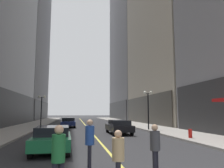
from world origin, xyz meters
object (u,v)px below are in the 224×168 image
car_navy (68,122)px  pedestrian_in_tan_trench (118,155)px  fire_hydrant_right (190,134)px  car_green (52,138)px  car_black (119,126)px  street_lamp_left_far (42,104)px  street_lamp_right_mid (148,102)px  pedestrian_with_orange_bag (155,146)px  pedestrian_in_blue_hoodie (90,140)px  pedestrian_in_green_parka (58,155)px

car_navy → pedestrian_in_tan_trench: 25.20m
fire_hydrant_right → car_green: bearing=-160.6°
car_black → fire_hydrant_right: size_ratio=5.77×
car_navy → car_black: bearing=-64.0°
car_green → car_navy: 18.96m
car_green → street_lamp_left_far: street_lamp_left_far is taller
street_lamp_right_mid → pedestrian_in_tan_trench: bearing=-111.7°
car_green → street_lamp_left_far: bearing=99.7°
car_navy → pedestrian_with_orange_bag: size_ratio=2.64×
car_green → car_navy: (0.38, 18.95, 0.00)m
pedestrian_with_orange_bag → pedestrian_in_tan_trench: size_ratio=1.05×
fire_hydrant_right → street_lamp_right_mid: bearing=93.6°
pedestrian_with_orange_bag → pedestrian_in_blue_hoodie: bearing=149.7°
car_navy → street_lamp_right_mid: 11.92m
pedestrian_in_green_parka → pedestrian_in_tan_trench: bearing=10.4°
street_lamp_left_far → car_green: bearing=-80.3°
street_lamp_left_far → fire_hydrant_right: bearing=-51.6°
car_navy → pedestrian_with_orange_bag: (3.43, -24.01, 0.26)m
pedestrian_with_orange_bag → pedestrian_in_green_parka: bearing=-155.4°
car_black → pedestrian_in_blue_hoodie: 13.04m
pedestrian_in_tan_trench → street_lamp_left_far: 27.15m
car_navy → pedestrian_in_blue_hoodie: size_ratio=2.45×
street_lamp_right_mid → fire_hydrant_right: street_lamp_right_mid is taller
pedestrian_with_orange_bag → pedestrian_in_blue_hoodie: size_ratio=0.93×
car_navy → fire_hydrant_right: (9.47, -15.49, -0.32)m
car_navy → fire_hydrant_right: car_navy is taller
car_black → pedestrian_in_blue_hoodie: pedestrian_in_blue_hoodie is taller
pedestrian_in_tan_trench → car_navy: bearing=94.4°
pedestrian_with_orange_bag → street_lamp_right_mid: street_lamp_right_mid is taller
pedestrian_in_tan_trench → pedestrian_in_green_parka: (-1.58, -0.29, 0.11)m
pedestrian_with_orange_bag → street_lamp_right_mid: 17.62m
car_navy → pedestrian_in_blue_hoodie: pedestrian_in_blue_hoodie is taller
pedestrian_in_blue_hoodie → pedestrian_in_green_parka: 2.80m
pedestrian_with_orange_bag → street_lamp_left_far: size_ratio=0.38×
car_navy → street_lamp_right_mid: (8.97, -7.44, 2.54)m
pedestrian_in_blue_hoodie → street_lamp_left_far: 24.73m
car_green → car_black: size_ratio=0.93×
car_navy → street_lamp_right_mid: bearing=-39.7°
pedestrian_with_orange_bag → car_black: bearing=83.4°
pedestrian_in_blue_hoodie → street_lamp_left_far: street_lamp_left_far is taller
pedestrian_in_green_parka → street_lamp_right_mid: bearing=64.4°
car_black → pedestrian_in_green_parka: 15.83m
car_black → pedestrian_in_tan_trench: pedestrian_in_tan_trench is taller
street_lamp_right_mid → fire_hydrant_right: (0.50, -8.05, -2.86)m
pedestrian_in_green_parka → fire_hydrant_right: 13.49m
street_lamp_left_far → fire_hydrant_right: (13.30, -16.78, -2.86)m
car_navy → street_lamp_left_far: street_lamp_left_far is taller
car_green → pedestrian_in_tan_trench: bearing=-69.4°
street_lamp_left_far → street_lamp_right_mid: (12.80, -8.74, 0.00)m
street_lamp_right_mid → pedestrian_with_orange_bag: bearing=-108.5°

